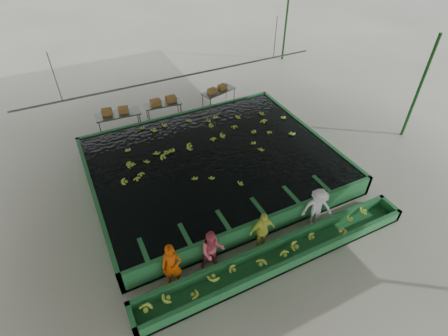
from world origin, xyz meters
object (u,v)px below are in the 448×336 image
worker_d (317,208)px  box_stack_mid (164,103)px  sorting_trough (279,256)px  packing_table_left (120,122)px  worker_b (212,251)px  flotation_tank (214,165)px  worker_a (172,266)px  packing_table_right (219,98)px  packing_table_mid (164,111)px  box_stack_left (116,113)px  worker_c (262,231)px  box_stack_right (217,91)px

worker_d → box_stack_mid: 9.91m
sorting_trough → packing_table_left: (-2.80, 10.21, 0.24)m
sorting_trough → worker_b: worker_b is taller
flotation_tank → worker_a: (-3.39, -4.30, 0.41)m
worker_d → packing_table_right: size_ratio=0.86×
worker_b → worker_a: bearing=-163.5°
sorting_trough → packing_table_mid: (-0.42, 10.41, 0.18)m
sorting_trough → box_stack_left: size_ratio=7.82×
worker_b → packing_table_mid: size_ratio=0.85×
worker_c → worker_d: size_ratio=0.95×
packing_table_right → sorting_trough: bearing=-105.0°
worker_b → box_stack_right: worker_b is taller
worker_b → packing_table_mid: 9.76m
worker_a → worker_d: worker_a is taller
packing_table_right → box_stack_mid: size_ratio=1.42×
sorting_trough → box_stack_mid: (-0.38, 10.41, 0.61)m
packing_table_mid → packing_table_right: bearing=-0.5°
box_stack_right → box_stack_mid: bearing=179.2°
flotation_tank → packing_table_mid: 5.33m
worker_c → packing_table_right: worker_c is taller
packing_table_left → box_stack_left: box_stack_left is taller
packing_table_right → box_stack_left: 5.70m
worker_d → sorting_trough: bearing=-136.2°
worker_c → box_stack_mid: worker_c is taller
flotation_tank → packing_table_left: size_ratio=4.62×
flotation_tank → worker_c: worker_c is taller
worker_c → worker_d: worker_d is taller
sorting_trough → worker_d: (2.07, 0.80, 0.58)m
packing_table_right → box_stack_right: bearing=-163.1°
worker_a → worker_c: size_ratio=1.08×
worker_a → worker_d: size_ratio=1.03×
worker_c → packing_table_mid: bearing=94.8°
packing_table_left → box_stack_mid: box_stack_mid is taller
packing_table_mid → box_stack_mid: bearing=-8.8°
box_stack_right → worker_a: bearing=-122.5°
worker_b → packing_table_left: (-0.75, 9.41, -0.31)m
sorting_trough → worker_a: worker_a is taller
worker_a → box_stack_left: 9.50m
worker_c → packing_table_mid: (-0.21, 9.61, -0.36)m
worker_b → worker_c: (1.83, 0.00, -0.01)m
packing_table_mid → box_stack_mid: (0.04, -0.01, 0.43)m
worker_a → worker_d: (5.47, 0.00, -0.02)m
flotation_tank → box_stack_right: 5.93m
sorting_trough → packing_table_right: (2.79, 10.38, 0.19)m
packing_table_right → flotation_tank: bearing=-117.8°
flotation_tank → box_stack_left: (-2.89, 5.19, 0.54)m
worker_a → box_stack_mid: (3.01, 9.61, 0.01)m
flotation_tank → sorting_trough: bearing=-90.0°
flotation_tank → worker_b: size_ratio=6.20×
packing_table_mid → packing_table_left: bearing=-175.2°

